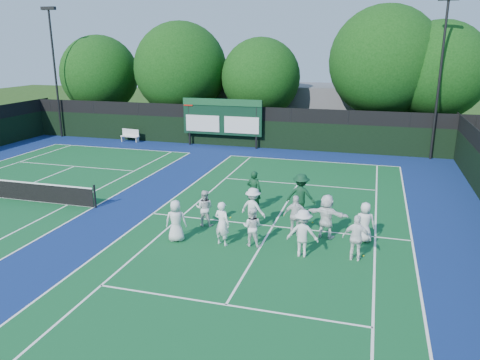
# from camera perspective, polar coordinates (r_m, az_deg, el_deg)

# --- Properties ---
(ground) EXTENTS (120.00, 120.00, 0.00)m
(ground) POSITION_cam_1_polar(r_m,az_deg,el_deg) (18.70, 3.36, -6.76)
(ground) COLOR #1D3C10
(ground) RESTS_ON ground
(court_apron) EXTENTS (34.00, 32.00, 0.01)m
(court_apron) POSITION_cam_1_polar(r_m,az_deg,el_deg) (21.57, -11.79, -3.91)
(court_apron) COLOR navy
(court_apron) RESTS_ON ground
(near_court) EXTENTS (11.05, 23.85, 0.01)m
(near_court) POSITION_cam_1_polar(r_m,az_deg,el_deg) (19.60, 4.02, -5.64)
(near_court) COLOR #104F25
(near_court) RESTS_ON ground
(back_fence) EXTENTS (34.00, 0.08, 3.00)m
(back_fence) POSITION_cam_1_polar(r_m,az_deg,el_deg) (34.75, -0.39, 6.31)
(back_fence) COLOR black
(back_fence) RESTS_ON ground
(scoreboard) EXTENTS (6.00, 0.21, 3.55)m
(scoreboard) POSITION_cam_1_polar(r_m,az_deg,el_deg) (34.52, -2.22, 7.64)
(scoreboard) COLOR black
(scoreboard) RESTS_ON ground
(clubhouse) EXTENTS (18.00, 6.00, 4.00)m
(clubhouse) POSITION_cam_1_polar(r_m,az_deg,el_deg) (41.56, 8.15, 8.66)
(clubhouse) COLOR #5E5E63
(clubhouse) RESTS_ON ground
(light_pole_left) EXTENTS (1.20, 0.30, 10.12)m
(light_pole_left) POSITION_cam_1_polar(r_m,az_deg,el_deg) (40.87, -21.77, 13.65)
(light_pole_left) COLOR black
(light_pole_left) RESTS_ON ground
(light_pole_right) EXTENTS (1.20, 0.30, 10.12)m
(light_pole_right) POSITION_cam_1_polar(r_m,az_deg,el_deg) (32.76, 23.36, 13.15)
(light_pole_right) COLOR black
(light_pole_right) RESTS_ON ground
(bench) EXTENTS (1.61, 0.65, 0.99)m
(bench) POSITION_cam_1_polar(r_m,az_deg,el_deg) (37.60, -13.23, 5.36)
(bench) COLOR silver
(bench) RESTS_ON ground
(tree_a) EXTENTS (6.62, 6.62, 8.16)m
(tree_a) POSITION_cam_1_polar(r_m,az_deg,el_deg) (43.14, -16.51, 12.01)
(tree_a) COLOR #301E0D
(tree_a) RESTS_ON ground
(tree_b) EXTENTS (7.54, 7.54, 9.19)m
(tree_b) POSITION_cam_1_polar(r_m,az_deg,el_deg) (39.58, -6.99, 13.03)
(tree_b) COLOR #301E0D
(tree_b) RESTS_ON ground
(tree_c) EXTENTS (6.16, 6.16, 7.92)m
(tree_c) POSITION_cam_1_polar(r_m,az_deg,el_deg) (37.51, 2.81, 12.12)
(tree_c) COLOR #301E0D
(tree_c) RESTS_ON ground
(tree_d) EXTENTS (7.97, 7.97, 10.13)m
(tree_d) POSITION_cam_1_polar(r_m,az_deg,el_deg) (36.44, 17.42, 13.31)
(tree_d) COLOR #301E0D
(tree_d) RESTS_ON ground
(tree_e) EXTENTS (6.95, 6.95, 9.03)m
(tree_e) POSITION_cam_1_polar(r_m,az_deg,el_deg) (36.70, 23.21, 11.88)
(tree_e) COLOR #301E0D
(tree_e) RESTS_ON ground
(tennis_ball_0) EXTENTS (0.07, 0.07, 0.07)m
(tennis_ball_0) POSITION_cam_1_polar(r_m,az_deg,el_deg) (20.44, -1.16, -4.60)
(tennis_ball_0) COLOR #BBC517
(tennis_ball_0) RESTS_ON ground
(tennis_ball_2) EXTENTS (0.07, 0.07, 0.07)m
(tennis_ball_2) POSITION_cam_1_polar(r_m,az_deg,el_deg) (17.45, 14.82, -8.92)
(tennis_ball_2) COLOR #BBC517
(tennis_ball_2) RESTS_ON ground
(tennis_ball_4) EXTENTS (0.07, 0.07, 0.07)m
(tennis_ball_4) POSITION_cam_1_polar(r_m,az_deg,el_deg) (20.82, 5.39, -4.27)
(tennis_ball_4) COLOR #BBC517
(tennis_ball_4) RESTS_ON ground
(tennis_ball_5) EXTENTS (0.07, 0.07, 0.07)m
(tennis_ball_5) POSITION_cam_1_polar(r_m,az_deg,el_deg) (20.12, 8.84, -5.14)
(tennis_ball_5) COLOR #BBC517
(tennis_ball_5) RESTS_ON ground
(player_front_0) EXTENTS (0.92, 0.74, 1.64)m
(player_front_0) POSITION_cam_1_polar(r_m,az_deg,el_deg) (18.04, -7.81, -4.96)
(player_front_0) COLOR silver
(player_front_0) RESTS_ON ground
(player_front_1) EXTENTS (0.72, 0.57, 1.71)m
(player_front_1) POSITION_cam_1_polar(r_m,az_deg,el_deg) (17.53, -2.21, -5.33)
(player_front_1) COLOR white
(player_front_1) RESTS_ON ground
(player_front_2) EXTENTS (0.74, 0.59, 1.50)m
(player_front_2) POSITION_cam_1_polar(r_m,az_deg,el_deg) (17.50, 1.50, -5.73)
(player_front_2) COLOR white
(player_front_2) RESTS_ON ground
(player_front_3) EXTENTS (1.15, 0.69, 1.74)m
(player_front_3) POSITION_cam_1_polar(r_m,az_deg,el_deg) (16.75, 7.65, -6.45)
(player_front_3) COLOR silver
(player_front_3) RESTS_ON ground
(player_front_4) EXTENTS (1.00, 0.47, 1.66)m
(player_front_4) POSITION_cam_1_polar(r_m,az_deg,el_deg) (16.81, 14.03, -6.87)
(player_front_4) COLOR white
(player_front_4) RESTS_ON ground
(player_back_0) EXTENTS (0.79, 0.64, 1.54)m
(player_back_0) POSITION_cam_1_polar(r_m,az_deg,el_deg) (19.46, -4.35, -3.43)
(player_back_0) COLOR silver
(player_back_0) RESTS_ON ground
(player_back_1) EXTENTS (1.27, 0.97, 1.73)m
(player_back_1) POSITION_cam_1_polar(r_m,az_deg,el_deg) (19.07, 1.60, -3.49)
(player_back_1) COLOR silver
(player_back_1) RESTS_ON ground
(player_back_2) EXTENTS (1.01, 0.53, 1.65)m
(player_back_2) POSITION_cam_1_polar(r_m,az_deg,el_deg) (18.51, 6.81, -4.34)
(player_back_2) COLOR silver
(player_back_2) RESTS_ON ground
(player_back_3) EXTENTS (1.71, 0.84, 1.77)m
(player_back_3) POSITION_cam_1_polar(r_m,az_deg,el_deg) (18.47, 10.50, -4.36)
(player_back_3) COLOR white
(player_back_3) RESTS_ON ground
(player_back_4) EXTENTS (0.82, 0.59, 1.57)m
(player_back_4) POSITION_cam_1_polar(r_m,az_deg,el_deg) (18.46, 14.96, -5.00)
(player_back_4) COLOR silver
(player_back_4) RESTS_ON ground
(coach_left) EXTENTS (0.73, 0.52, 1.86)m
(coach_left) POSITION_cam_1_polar(r_m,az_deg,el_deg) (21.16, 1.72, -1.31)
(coach_left) COLOR #0F371D
(coach_left) RESTS_ON ground
(coach_right) EXTENTS (1.30, 0.79, 1.95)m
(coach_right) POSITION_cam_1_polar(r_m,az_deg,el_deg) (20.48, 7.43, -1.89)
(coach_right) COLOR #0F371F
(coach_right) RESTS_ON ground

